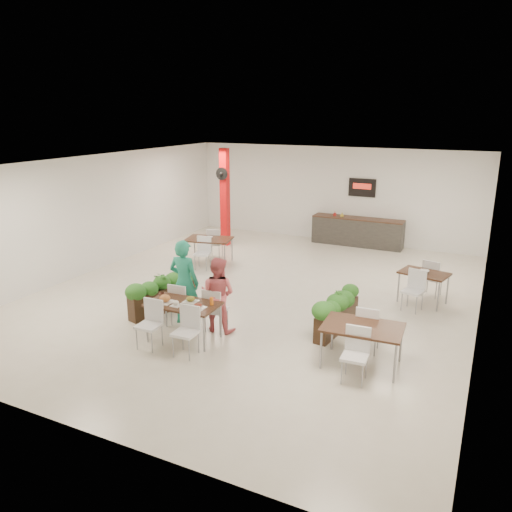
{
  "coord_description": "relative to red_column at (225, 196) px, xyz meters",
  "views": [
    {
      "loc": [
        5.01,
        -10.4,
        4.35
      ],
      "look_at": [
        0.16,
        -0.38,
        1.1
      ],
      "focal_mm": 35.0,
      "sensor_mm": 36.0,
      "label": 1
    }
  ],
  "objects": [
    {
      "name": "ground",
      "position": [
        3.0,
        -3.79,
        -1.64
      ],
      "size": [
        12.0,
        12.0,
        0.0
      ],
      "primitive_type": "plane",
      "color": "beige",
      "rests_on": "ground"
    },
    {
      "name": "room_shell",
      "position": [
        3.0,
        -3.79,
        0.36
      ],
      "size": [
        10.1,
        12.1,
        3.22
      ],
      "color": "white",
      "rests_on": "ground"
    },
    {
      "name": "red_column",
      "position": [
        0.0,
        0.0,
        0.0
      ],
      "size": [
        0.4,
        0.41,
        3.2
      ],
      "color": "red",
      "rests_on": "ground"
    },
    {
      "name": "service_counter",
      "position": [
        4.0,
        1.86,
        -1.15
      ],
      "size": [
        3.0,
        0.64,
        2.2
      ],
      "color": "#2A2825",
      "rests_on": "ground"
    },
    {
      "name": "main_table",
      "position": [
        2.78,
        -6.66,
        -1.01
      ],
      "size": [
        1.43,
        1.67,
        0.92
      ],
      "rotation": [
        0.0,
        0.0,
        0.04
      ],
      "color": "black",
      "rests_on": "ground"
    },
    {
      "name": "diner_man",
      "position": [
        2.39,
        -6.01,
        -0.73
      ],
      "size": [
        0.68,
        0.47,
        1.83
      ],
      "primitive_type": "imported",
      "rotation": [
        0.0,
        0.0,
        3.18
      ],
      "color": "#239A77",
      "rests_on": "ground"
    },
    {
      "name": "diner_woman",
      "position": [
        3.19,
        -6.01,
        -0.86
      ],
      "size": [
        0.78,
        0.62,
        1.56
      ],
      "primitive_type": "imported",
      "rotation": [
        0.0,
        0.0,
        3.18
      ],
      "color": "#DD6269",
      "rests_on": "ground"
    },
    {
      "name": "planter_left",
      "position": [
        1.58,
        -5.69,
        -1.15
      ],
      "size": [
        0.79,
        1.73,
        0.93
      ],
      "rotation": [
        0.0,
        0.0,
        1.28
      ],
      "color": "black",
      "rests_on": "ground"
    },
    {
      "name": "planter_right",
      "position": [
        5.4,
        -5.0,
        -1.17
      ],
      "size": [
        0.57,
        1.67,
        0.87
      ],
      "rotation": [
        0.0,
        0.0,
        1.44
      ],
      "color": "black",
      "rests_on": "ground"
    },
    {
      "name": "side_table_a",
      "position": [
        0.59,
        -2.05,
        -1.0
      ],
      "size": [
        1.46,
        1.67,
        0.92
      ],
      "rotation": [
        0.0,
        0.0,
        0.22
      ],
      "color": "black",
      "rests_on": "ground"
    },
    {
      "name": "side_table_b",
      "position": [
        6.74,
        -2.61,
        -1.02
      ],
      "size": [
        1.2,
        1.67,
        0.92
      ],
      "rotation": [
        0.0,
        0.0,
        -0.23
      ],
      "color": "black",
      "rests_on": "ground"
    },
    {
      "name": "side_table_c",
      "position": [
        6.21,
        -6.2,
        -1.0
      ],
      "size": [
        1.42,
        1.64,
        0.92
      ],
      "rotation": [
        0.0,
        0.0,
        0.06
      ],
      "color": "black",
      "rests_on": "ground"
    }
  ]
}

